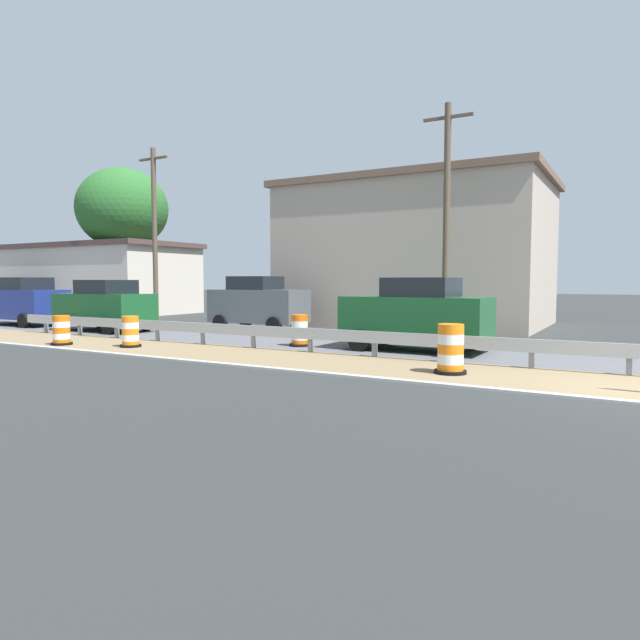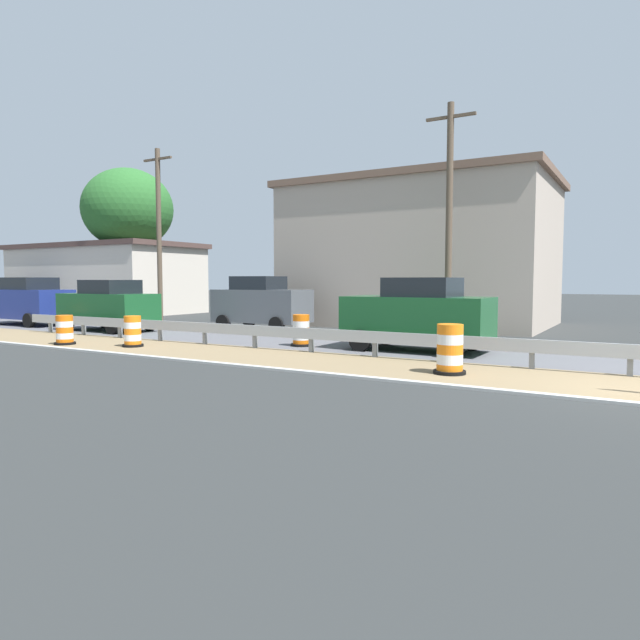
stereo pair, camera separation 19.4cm
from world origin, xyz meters
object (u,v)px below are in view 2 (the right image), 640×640
traffic_barrel_nearest (450,351)px  car_trailing_near_lane (0,297)px  traffic_barrel_far (65,331)px  traffic_barrel_close (301,332)px  car_distant_b (108,305)px  car_trailing_far_lane (418,314)px  car_distant_a (261,303)px  utility_pole_mid (159,233)px  car_lead_near_lane (28,301)px  traffic_barrel_mid (133,333)px  utility_pole_near (449,217)px

traffic_barrel_nearest → car_trailing_near_lane: 29.78m
traffic_barrel_far → traffic_barrel_close: bearing=-63.0°
traffic_barrel_close → car_distant_b: size_ratio=0.23×
car_trailing_far_lane → car_distant_a: car_distant_a is taller
car_distant_b → utility_pole_mid: size_ratio=0.51×
traffic_barrel_close → traffic_barrel_far: size_ratio=1.05×
car_lead_near_lane → car_distant_a: 11.43m
utility_pole_mid → car_trailing_near_lane: bearing=94.8°
car_trailing_near_lane → traffic_barrel_close: bearing=-8.6°
traffic_barrel_nearest → utility_pole_mid: utility_pole_mid is taller
traffic_barrel_nearest → car_trailing_far_lane: car_trailing_far_lane is taller
car_lead_near_lane → utility_pole_mid: bearing=-135.4°
traffic_barrel_mid → traffic_barrel_far: traffic_barrel_mid is taller
car_trailing_far_lane → traffic_barrel_close: bearing=11.5°
utility_pole_mid → traffic_barrel_nearest: bearing=-114.5°
car_lead_near_lane → utility_pole_near: 19.49m
car_trailing_near_lane → car_distant_b: (-3.38, -13.56, -0.07)m
traffic_barrel_close → car_trailing_near_lane: bearing=80.4°
car_distant_a → car_lead_near_lane: bearing=-164.0°
traffic_barrel_far → car_distant_b: car_distant_b is taller
car_trailing_near_lane → utility_pole_near: 26.73m
car_trailing_far_lane → car_trailing_near_lane: bearing=-6.1°
traffic_barrel_mid → car_distant_b: (3.36, 5.24, 0.62)m
traffic_barrel_mid → car_distant_b: 6.26m
traffic_barrel_nearest → car_distant_b: 15.80m
traffic_barrel_mid → car_trailing_far_lane: size_ratio=0.23×
traffic_barrel_close → car_trailing_near_lane: car_trailing_near_lane is taller
utility_pole_near → car_trailing_far_lane: bearing=-174.3°
traffic_barrel_close → traffic_barrel_mid: (-2.82, 4.50, -0.01)m
car_trailing_far_lane → utility_pole_near: bearing=-83.6°
car_lead_near_lane → car_distant_a: (3.54, -10.86, 0.02)m
traffic_barrel_mid → utility_pole_near: size_ratio=0.12×
car_distant_a → utility_pole_mid: size_ratio=0.48×
traffic_barrel_close → car_trailing_far_lane: 3.75m
traffic_barrel_nearest → car_distant_b: (3.36, 15.43, 0.55)m
traffic_barrel_far → car_trailing_far_lane: 11.35m
traffic_barrel_mid → car_trailing_near_lane: (6.74, 18.81, 0.68)m
car_lead_near_lane → car_distant_a: bearing=-162.1°
traffic_barrel_far → car_trailing_near_lane: car_trailing_near_lane is taller
traffic_barrel_nearest → car_lead_near_lane: bearing=80.5°
car_trailing_near_lane → car_trailing_far_lane: bearing=-5.9°
car_trailing_near_lane → car_trailing_far_lane: car_trailing_near_lane is taller
traffic_barrel_far → utility_pole_mid: size_ratio=0.11×
traffic_barrel_far → car_distant_a: (7.79, -2.21, 0.70)m
car_trailing_far_lane → car_distant_b: (-0.15, 13.37, -0.03)m
traffic_barrel_mid → utility_pole_mid: utility_pole_mid is taller
traffic_barrel_nearest → traffic_barrel_mid: traffic_barrel_nearest is taller
car_distant_a → car_trailing_far_lane: bearing=-25.4°
traffic_barrel_close → traffic_barrel_far: (-3.51, 6.89, -0.02)m
car_lead_near_lane → car_distant_b: bearing=178.0°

